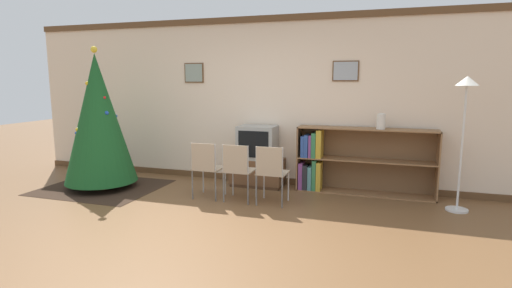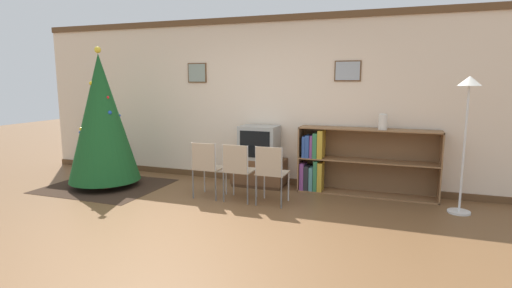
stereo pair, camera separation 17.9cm
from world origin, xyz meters
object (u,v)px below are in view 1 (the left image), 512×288
bookshelf (342,161)px  standing_lamp (465,109)px  tv_console (257,172)px  folding_chair_right (271,171)px  christmas_tree (98,119)px  folding_chair_center (238,169)px  vase (381,121)px  television (257,142)px  folding_chair_left (206,166)px

bookshelf → standing_lamp: bearing=-16.4°
tv_console → folding_chair_right: 1.05m
christmas_tree → folding_chair_center: christmas_tree is taller
tv_console → vase: vase is taller
television → folding_chair_left: (-0.48, -0.90, -0.24)m
television → standing_lamp: bearing=-7.8°
bookshelf → vase: bearing=-5.7°
standing_lamp → folding_chair_left: bearing=-171.4°
christmas_tree → standing_lamp: size_ratio=1.26×
standing_lamp → vase: bearing=158.2°
tv_console → folding_chair_right: (0.48, -0.90, 0.25)m
television → standing_lamp: standing_lamp is taller
vase → bookshelf: bearing=174.3°
television → vase: size_ratio=2.63×
christmas_tree → vase: size_ratio=9.68×
folding_chair_left → folding_chair_right: (0.96, 0.00, 0.00)m
folding_chair_left → folding_chair_right: same height
folding_chair_right → vase: (1.38, 0.91, 0.64)m
christmas_tree → folding_chair_left: 1.94m
television → bookshelf: 1.34m
television → christmas_tree: bearing=-159.3°
television → folding_chair_left: 1.05m
christmas_tree → folding_chair_center: (2.32, -0.02, -0.63)m
folding_chair_left → folding_chair_center: (0.48, 0.00, 0.00)m
tv_console → standing_lamp: size_ratio=0.48×
christmas_tree → television: bearing=20.7°
folding_chair_left → folding_chair_right: size_ratio=1.00×
television → folding_chair_center: (0.00, -0.90, -0.24)m
folding_chair_right → bookshelf: (0.84, 0.97, 0.01)m
tv_console → vase: (1.87, 0.01, 0.88)m
bookshelf → folding_chair_left: bearing=-151.9°
folding_chair_center → folding_chair_right: bearing=0.0°
tv_console → bookshelf: bookshelf is taller
christmas_tree → tv_console: christmas_tree is taller
folding_chair_right → folding_chair_left: bearing=180.0°
folding_chair_center → bookshelf: bookshelf is taller
folding_chair_center → standing_lamp: standing_lamp is taller
folding_chair_right → tv_console: bearing=118.1°
folding_chair_right → vase: size_ratio=3.62×
christmas_tree → folding_chair_right: christmas_tree is taller
folding_chair_left → christmas_tree: bearing=179.2°
folding_chair_right → standing_lamp: 2.59m
vase → christmas_tree: bearing=-168.0°
television → standing_lamp: (2.87, -0.39, 0.63)m
folding_chair_left → standing_lamp: bearing=8.6°
christmas_tree → vase: christmas_tree is taller
folding_chair_center → standing_lamp: 3.04m
folding_chair_right → bookshelf: bearing=49.0°
tv_console → bookshelf: size_ratio=0.41×
television → folding_chair_right: bearing=-61.8°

